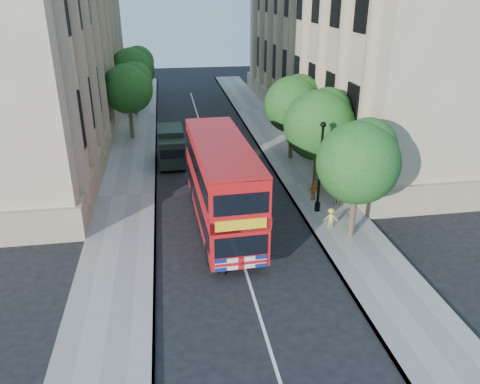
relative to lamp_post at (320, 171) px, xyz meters
name	(u,v)px	position (x,y,z in m)	size (l,w,h in m)	color
ground	(249,280)	(-5.00, -6.00, -2.51)	(120.00, 120.00, 0.00)	black
pavement_right	(309,184)	(0.75, 4.00, -2.45)	(3.50, 80.00, 0.12)	gray
pavement_left	(127,195)	(-10.75, 4.00, -2.45)	(3.50, 80.00, 0.12)	gray
building_right	(358,22)	(8.80, 18.00, 6.49)	(12.00, 38.00, 18.00)	tan
building_left	(21,25)	(-18.80, 18.00, 6.49)	(12.00, 38.00, 18.00)	tan
tree_right_near	(359,158)	(0.84, -2.97, 1.74)	(4.00, 4.00, 6.08)	#473828
tree_right_mid	(320,121)	(0.84, 3.03, 1.93)	(4.20, 4.20, 6.37)	#473828
tree_right_far	(293,101)	(0.84, 9.03, 1.80)	(4.00, 4.00, 6.15)	#473828
tree_left_far	(128,86)	(-10.96, 16.03, 1.93)	(4.00, 4.00, 6.30)	#473828
tree_left_back	(133,67)	(-10.96, 24.03, 2.20)	(4.20, 4.20, 6.65)	#473828
lamp_post	(320,171)	(0.00, 0.00, 0.00)	(0.32, 0.32, 5.16)	black
double_decker_bus	(222,183)	(-5.50, -0.85, 0.02)	(3.02, 10.01, 4.58)	#B60C0F
box_van	(171,147)	(-7.90, 9.42, -1.28)	(1.88, 4.43, 2.51)	black
police_constable	(221,256)	(-6.11, -5.26, -1.62)	(0.65, 0.43, 1.78)	black
woman_pedestrian	(334,191)	(1.23, 0.76, -1.60)	(0.77, 0.60, 1.58)	white
child_a	(314,190)	(0.22, 1.44, -1.78)	(0.71, 0.30, 1.22)	orange
child_b	(331,218)	(0.06, -2.06, -1.84)	(0.71, 0.41, 1.10)	gold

